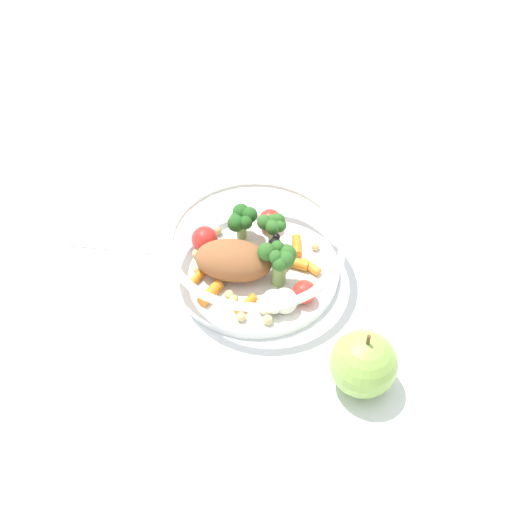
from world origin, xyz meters
TOP-DOWN VIEW (x-y plane):
  - ground_plane at (0.00, 0.00)m, footprint 2.40×2.40m
  - food_container at (-0.00, 0.01)m, footprint 0.21×0.21m
  - loose_apple at (-0.16, -0.09)m, footprint 0.07×0.07m
  - folded_napkin at (0.09, 0.19)m, footprint 0.12×0.13m

SIDE VIEW (x-z plane):
  - ground_plane at x=0.00m, z-range 0.00..0.00m
  - folded_napkin at x=0.09m, z-range 0.00..0.01m
  - food_container at x=0.00m, z-range 0.00..0.07m
  - loose_apple at x=-0.16m, z-range -0.01..0.08m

